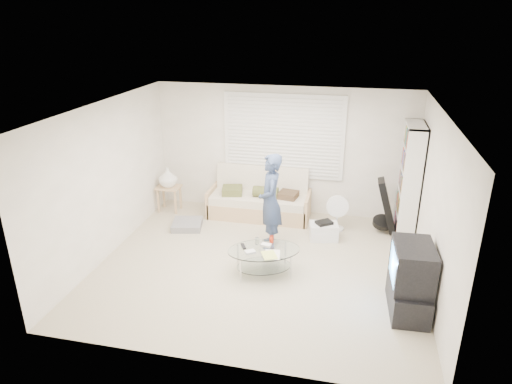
% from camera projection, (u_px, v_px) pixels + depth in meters
% --- Properties ---
extents(ground, '(5.00, 5.00, 0.00)m').
position_uv_depth(ground, '(259.00, 265.00, 7.27)').
color(ground, tan).
rests_on(ground, ground).
extents(room_shell, '(5.02, 4.52, 2.51)m').
position_uv_depth(room_shell, '(265.00, 159.00, 7.11)').
color(room_shell, beige).
rests_on(room_shell, ground).
extents(window_blinds, '(2.32, 0.08, 1.62)m').
position_uv_depth(window_blinds, '(283.00, 136.00, 8.70)').
color(window_blinds, silver).
rests_on(window_blinds, ground).
extents(futon_sofa, '(1.96, 0.79, 0.96)m').
position_uv_depth(futon_sofa, '(260.00, 201.00, 8.93)').
color(futon_sofa, tan).
rests_on(futon_sofa, ground).
extents(grey_floor_pillow, '(0.63, 0.63, 0.12)m').
position_uv_depth(grey_floor_pillow, '(187.00, 224.00, 8.52)').
color(grey_floor_pillow, slate).
rests_on(grey_floor_pillow, ground).
extents(side_table, '(0.46, 0.37, 0.90)m').
position_uv_depth(side_table, '(168.00, 179.00, 9.04)').
color(side_table, tan).
rests_on(side_table, ground).
extents(bookshelf, '(0.32, 0.85, 2.03)m').
position_uv_depth(bookshelf, '(409.00, 181.00, 7.95)').
color(bookshelf, white).
rests_on(bookshelf, ground).
extents(guitar_case, '(0.42, 0.37, 0.99)m').
position_uv_depth(guitar_case, '(386.00, 210.00, 8.21)').
color(guitar_case, black).
rests_on(guitar_case, ground).
extents(floor_fan, '(0.41, 0.27, 0.68)m').
position_uv_depth(floor_fan, '(337.00, 210.00, 8.33)').
color(floor_fan, white).
rests_on(floor_fan, ground).
extents(storage_bin, '(0.55, 0.43, 0.34)m').
position_uv_depth(storage_bin, '(324.00, 231.00, 8.06)').
color(storage_bin, white).
rests_on(storage_bin, ground).
extents(tv_unit, '(0.53, 0.92, 0.98)m').
position_uv_depth(tv_unit, '(410.00, 280.00, 6.00)').
color(tv_unit, black).
rests_on(tv_unit, ground).
extents(coffee_table, '(1.27, 1.04, 0.53)m').
position_uv_depth(coffee_table, '(264.00, 254.00, 6.94)').
color(coffee_table, silver).
rests_on(coffee_table, ground).
extents(standing_person, '(0.52, 0.68, 1.64)m').
position_uv_depth(standing_person, '(270.00, 202.00, 7.58)').
color(standing_person, navy).
rests_on(standing_person, ground).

